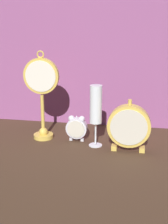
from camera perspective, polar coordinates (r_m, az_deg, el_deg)
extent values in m
plane|color=#422D1E|center=(1.16, -0.72, -7.20)|extent=(4.00, 4.00, 0.00)
cube|color=#8E4C7F|center=(1.39, 1.88, 12.25)|extent=(1.39, 0.01, 0.73)
cylinder|color=gold|center=(1.30, -7.41, -4.35)|extent=(0.08, 0.08, 0.02)
sphere|color=gold|center=(1.29, -7.44, -3.61)|extent=(0.04, 0.04, 0.04)
cylinder|color=gold|center=(1.27, -7.56, -0.52)|extent=(0.01, 0.01, 0.17)
cylinder|color=gold|center=(1.23, -7.84, 6.55)|extent=(0.14, 0.02, 0.14)
cylinder|color=silver|center=(1.22, -7.98, 6.47)|extent=(0.12, 0.00, 0.12)
torus|color=gold|center=(1.22, -7.99, 10.39)|extent=(0.03, 0.01, 0.03)
cube|color=silver|center=(1.26, -2.37, -4.92)|extent=(0.01, 0.01, 0.01)
cube|color=silver|center=(1.26, -0.30, -5.06)|extent=(0.01, 0.01, 0.01)
cylinder|color=silver|center=(1.24, -1.35, -2.94)|extent=(0.08, 0.03, 0.08)
cylinder|color=beige|center=(1.23, -1.51, -3.19)|extent=(0.07, 0.00, 0.07)
sphere|color=silver|center=(1.23, -2.32, -1.19)|extent=(0.03, 0.03, 0.03)
sphere|color=silver|center=(1.23, -0.41, -1.30)|extent=(0.03, 0.03, 0.03)
cylinder|color=silver|center=(1.23, -1.37, -1.02)|extent=(0.00, 0.00, 0.02)
cube|color=gold|center=(1.18, 5.54, -6.43)|extent=(0.02, 0.03, 0.02)
cube|color=gold|center=(1.18, 10.55, -6.71)|extent=(0.02, 0.03, 0.02)
cylinder|color=gold|center=(1.15, 8.22, -2.52)|extent=(0.16, 0.04, 0.16)
cylinder|color=beige|center=(1.13, 8.17, -2.86)|extent=(0.13, 0.00, 0.13)
cylinder|color=gold|center=(1.12, 8.40, 1.79)|extent=(0.01, 0.01, 0.02)
cylinder|color=silver|center=(1.21, 2.10, -6.01)|extent=(0.05, 0.05, 0.01)
cylinder|color=silver|center=(1.20, 2.13, -3.95)|extent=(0.01, 0.01, 0.09)
cylinder|color=white|center=(1.16, 2.19, 1.41)|extent=(0.05, 0.05, 0.14)
cylinder|color=#DBC675|center=(1.17, 2.17, 0.21)|extent=(0.04, 0.04, 0.09)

